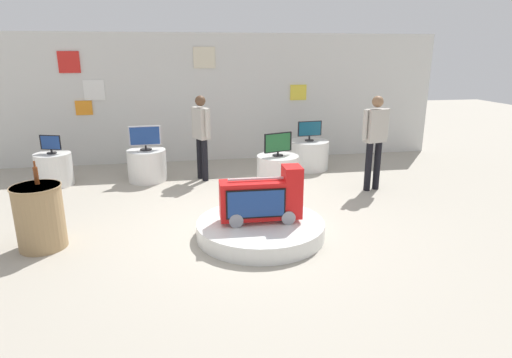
{
  "coord_description": "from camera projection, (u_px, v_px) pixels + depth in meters",
  "views": [
    {
      "loc": [
        -0.65,
        -5.69,
        2.44
      ],
      "look_at": [
        0.37,
        0.02,
        0.72
      ],
      "focal_mm": 30.2,
      "sensor_mm": 36.0,
      "label": 1
    }
  ],
  "objects": [
    {
      "name": "ground_plane",
      "position": [
        231.0,
        229.0,
        6.18
      ],
      "size": [
        30.0,
        30.0,
        0.0
      ],
      "primitive_type": "plane",
      "color": "#A8A091"
    },
    {
      "name": "back_wall_display",
      "position": [
        207.0,
        98.0,
        9.74
      ],
      "size": [
        10.86,
        0.13,
        2.84
      ],
      "color": "silver",
      "rests_on": "ground"
    },
    {
      "name": "main_display_pedestal",
      "position": [
        260.0,
        229.0,
        5.9
      ],
      "size": [
        1.75,
        1.75,
        0.22
      ],
      "primitive_type": "cylinder",
      "color": "silver",
      "rests_on": "ground"
    },
    {
      "name": "novelty_firetruck_tv",
      "position": [
        262.0,
        200.0,
        5.77
      ],
      "size": [
        1.1,
        0.4,
        0.76
      ],
      "color": "gray",
      "rests_on": "main_display_pedestal"
    },
    {
      "name": "display_pedestal_left_rear",
      "position": [
        147.0,
        165.0,
        8.41
      ],
      "size": [
        0.74,
        0.74,
        0.61
      ],
      "primitive_type": "cylinder",
      "color": "silver",
      "rests_on": "ground"
    },
    {
      "name": "tv_on_left_rear",
      "position": [
        145.0,
        137.0,
        8.24
      ],
      "size": [
        0.6,
        0.23,
        0.47
      ],
      "color": "black",
      "rests_on": "display_pedestal_left_rear"
    },
    {
      "name": "display_pedestal_center_rear",
      "position": [
        278.0,
        172.0,
        7.95
      ],
      "size": [
        0.77,
        0.77,
        0.61
      ],
      "primitive_type": "cylinder",
      "color": "silver",
      "rests_on": "ground"
    },
    {
      "name": "tv_on_center_rear",
      "position": [
        278.0,
        143.0,
        7.79
      ],
      "size": [
        0.54,
        0.21,
        0.43
      ],
      "color": "black",
      "rests_on": "display_pedestal_center_rear"
    },
    {
      "name": "display_pedestal_right_rear",
      "position": [
        54.0,
        169.0,
        8.12
      ],
      "size": [
        0.67,
        0.67,
        0.61
      ],
      "primitive_type": "cylinder",
      "color": "silver",
      "rests_on": "ground"
    },
    {
      "name": "tv_on_right_rear",
      "position": [
        51.0,
        144.0,
        7.98
      ],
      "size": [
        0.39,
        0.18,
        0.35
      ],
      "color": "black",
      "rests_on": "display_pedestal_right_rear"
    },
    {
      "name": "display_pedestal_far_right",
      "position": [
        309.0,
        155.0,
        9.26
      ],
      "size": [
        0.84,
        0.84,
        0.61
      ],
      "primitive_type": "cylinder",
      "color": "silver",
      "rests_on": "ground"
    },
    {
      "name": "tv_on_far_right",
      "position": [
        310.0,
        130.0,
        9.1
      ],
      "size": [
        0.53,
        0.19,
        0.42
      ],
      "color": "black",
      "rests_on": "display_pedestal_far_right"
    },
    {
      "name": "side_table_round",
      "position": [
        40.0,
        217.0,
        5.48
      ],
      "size": [
        0.61,
        0.61,
        0.84
      ],
      "color": "#9E7F56",
      "rests_on": "ground"
    },
    {
      "name": "bottle_on_side_table",
      "position": [
        36.0,
        175.0,
        5.4
      ],
      "size": [
        0.06,
        0.06,
        0.3
      ],
      "color": "brown",
      "rests_on": "side_table_round"
    },
    {
      "name": "shopper_browsing_near_truck",
      "position": [
        201.0,
        131.0,
        8.29
      ],
      "size": [
        0.34,
        0.51,
        1.65
      ],
      "color": "black",
      "rests_on": "ground"
    },
    {
      "name": "shopper_browsing_rear",
      "position": [
        375.0,
        136.0,
        7.65
      ],
      "size": [
        0.54,
        0.29,
        1.71
      ],
      "color": "black",
      "rests_on": "ground"
    }
  ]
}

